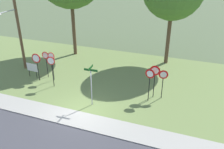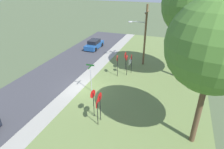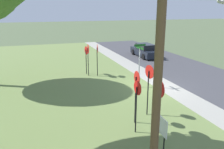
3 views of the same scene
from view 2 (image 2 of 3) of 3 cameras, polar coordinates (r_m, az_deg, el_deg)
ground_plane at (r=20.35m, az=-8.29°, el=-3.89°), size 160.00×160.00×0.00m
road_asphalt at (r=22.81m, az=-19.06°, el=-1.62°), size 44.00×6.40×0.01m
sidewalk_strip at (r=20.69m, az=-10.27°, el=-3.41°), size 44.00×1.60×0.06m
grass_median at (r=18.61m, az=8.45°, el=-7.03°), size 44.00×12.00×0.04m
stop_sign_near_left at (r=21.67m, az=1.57°, el=3.91°), size 0.66×0.13×2.55m
stop_sign_near_right at (r=21.98m, az=4.38°, el=3.98°), size 0.61×0.10×2.48m
stop_sign_far_left at (r=23.11m, az=3.99°, el=5.12°), size 0.79×0.10×2.40m
stop_sign_far_center at (r=22.67m, az=5.75°, el=4.34°), size 0.61×0.10×2.32m
yield_sign_near_left at (r=14.54m, az=-4.48°, el=-9.48°), size 0.66×0.15×2.24m
yield_sign_near_right at (r=15.28m, az=-5.64°, el=-6.64°), size 0.68×0.15×2.49m
yield_sign_far_left at (r=14.87m, az=-3.66°, el=-7.51°), size 0.74×0.11×2.51m
street_name_post at (r=18.82m, az=-6.26°, el=-0.28°), size 0.96×0.82×2.91m
utility_pole at (r=24.60m, az=9.38°, el=11.92°), size 2.10×2.36×7.51m
notice_board at (r=24.16m, az=5.39°, el=3.71°), size 1.10×0.09×1.25m
oak_tree_left at (r=21.05m, az=23.49°, el=18.54°), size 6.46×6.46×11.23m
oak_tree_right at (r=11.98m, az=28.08°, el=7.41°), size 5.44×5.44×9.63m
parked_hatchback_near at (r=31.56m, az=-5.28°, el=8.83°), size 4.11×1.90×1.39m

